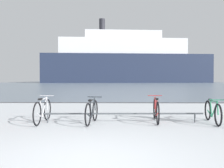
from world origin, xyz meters
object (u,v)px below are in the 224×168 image
(bicycle_3, at_px, (213,112))
(bicycle_2, at_px, (156,110))
(bicycle_1, at_px, (92,112))
(bicycle_0, at_px, (43,111))
(ferry_ship, at_px, (125,61))

(bicycle_3, bearing_deg, bicycle_2, 174.39)
(bicycle_1, xyz_separation_m, bicycle_2, (1.99, 0.28, 0.01))
(bicycle_0, relative_size, bicycle_2, 0.98)
(bicycle_0, xyz_separation_m, ferry_ship, (5.26, 79.66, 7.08))
(bicycle_3, relative_size, ferry_ship, 0.03)
(bicycle_0, relative_size, bicycle_1, 1.03)
(bicycle_1, distance_m, ferry_ship, 80.11)
(bicycle_0, bearing_deg, bicycle_3, 0.73)
(bicycle_1, bearing_deg, bicycle_2, 7.95)
(bicycle_0, distance_m, bicycle_1, 1.51)
(bicycle_1, distance_m, bicycle_2, 2.01)
(bicycle_2, height_order, bicycle_3, bicycle_2)
(bicycle_1, relative_size, bicycle_2, 0.95)
(bicycle_1, xyz_separation_m, ferry_ship, (3.74, 79.71, 7.10))
(bicycle_2, distance_m, ferry_ship, 79.76)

